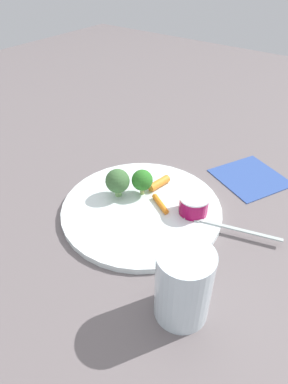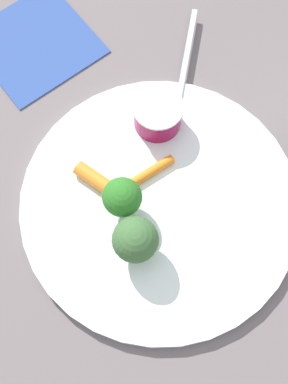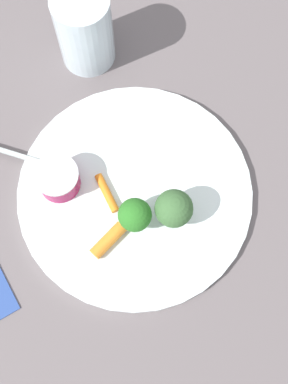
{
  "view_description": "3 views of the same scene",
  "coord_description": "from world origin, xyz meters",
  "px_view_note": "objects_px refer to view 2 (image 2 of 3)",
  "views": [
    {
      "loc": [
        -0.39,
        -0.3,
        0.43
      ],
      "look_at": [
        0.02,
        0.01,
        0.03
      ],
      "focal_mm": 31.56,
      "sensor_mm": 36.0,
      "label": 1
    },
    {
      "loc": [
        -0.07,
        0.19,
        0.58
      ],
      "look_at": [
        0.02,
        0.0,
        0.03
      ],
      "focal_mm": 51.86,
      "sensor_mm": 36.0,
      "label": 2
    },
    {
      "loc": [
        0.16,
        0.12,
        0.63
      ],
      "look_at": [
        -0.0,
        0.01,
        0.03
      ],
      "focal_mm": 46.57,
      "sensor_mm": 36.0,
      "label": 3
    }
  ],
  "objects_px": {
    "carrot_stick_0": "(96,180)",
    "carrot_stick_1": "(152,171)",
    "broccoli_floret_0": "(139,242)",
    "plate": "(160,204)",
    "napkin": "(35,43)",
    "sauce_cup": "(158,114)",
    "broccoli_floret_1": "(122,197)",
    "fork": "(184,71)"
  },
  "relations": [
    {
      "from": "carrot_stick_0",
      "to": "carrot_stick_1",
      "type": "relative_size",
      "value": 0.93
    },
    {
      "from": "broccoli_floret_0",
      "to": "carrot_stick_1",
      "type": "height_order",
      "value": "broccoli_floret_0"
    },
    {
      "from": "broccoli_floret_0",
      "to": "carrot_stick_0",
      "type": "relative_size",
      "value": 1.17
    },
    {
      "from": "plate",
      "to": "napkin",
      "type": "height_order",
      "value": "plate"
    },
    {
      "from": "sauce_cup",
      "to": "broccoli_floret_0",
      "type": "xyz_separation_m",
      "value": [
        -0.05,
        0.15,
        0.02
      ]
    },
    {
      "from": "broccoli_floret_1",
      "to": "broccoli_floret_0",
      "type": "bearing_deg",
      "value": 136.62
    },
    {
      "from": "broccoli_floret_1",
      "to": "napkin",
      "type": "relative_size",
      "value": 0.4
    },
    {
      "from": "broccoli_floret_0",
      "to": "carrot_stick_1",
      "type": "xyz_separation_m",
      "value": [
        0.03,
        -0.09,
        -0.03
      ]
    },
    {
      "from": "napkin",
      "to": "plate",
      "type": "bearing_deg",
      "value": 151.91
    },
    {
      "from": "fork",
      "to": "carrot_stick_1",
      "type": "bearing_deg",
      "value": 100.08
    },
    {
      "from": "carrot_stick_0",
      "to": "napkin",
      "type": "relative_size",
      "value": 0.37
    },
    {
      "from": "broccoli_floret_0",
      "to": "broccoli_floret_1",
      "type": "relative_size",
      "value": 1.09
    },
    {
      "from": "napkin",
      "to": "carrot_stick_1",
      "type": "bearing_deg",
      "value": 155.34
    },
    {
      "from": "broccoli_floret_0",
      "to": "broccoli_floret_1",
      "type": "height_order",
      "value": "broccoli_floret_0"
    },
    {
      "from": "broccoli_floret_0",
      "to": "fork",
      "type": "relative_size",
      "value": 0.35
    },
    {
      "from": "broccoli_floret_1",
      "to": "plate",
      "type": "bearing_deg",
      "value": -144.76
    },
    {
      "from": "plate",
      "to": "carrot_stick_1",
      "type": "bearing_deg",
      "value": -50.55
    },
    {
      "from": "napkin",
      "to": "sauce_cup",
      "type": "bearing_deg",
      "value": 168.79
    },
    {
      "from": "sauce_cup",
      "to": "carrot_stick_0",
      "type": "xyz_separation_m",
      "value": [
        0.03,
        0.1,
        -0.01
      ]
    },
    {
      "from": "plate",
      "to": "napkin",
      "type": "relative_size",
      "value": 2.28
    },
    {
      "from": "plate",
      "to": "napkin",
      "type": "xyz_separation_m",
      "value": [
        0.23,
        -0.12,
        -0.0
      ]
    },
    {
      "from": "broccoli_floret_0",
      "to": "carrot_stick_1",
      "type": "distance_m",
      "value": 0.1
    },
    {
      "from": "broccoli_floret_0",
      "to": "carrot_stick_0",
      "type": "height_order",
      "value": "broccoli_floret_0"
    },
    {
      "from": "fork",
      "to": "sauce_cup",
      "type": "bearing_deg",
      "value": 91.21
    },
    {
      "from": "plate",
      "to": "fork",
      "type": "bearing_deg",
      "value": -73.92
    },
    {
      "from": "broccoli_floret_0",
      "to": "napkin",
      "type": "height_order",
      "value": "broccoli_floret_0"
    },
    {
      "from": "carrot_stick_1",
      "to": "napkin",
      "type": "height_order",
      "value": "carrot_stick_1"
    },
    {
      "from": "fork",
      "to": "carrot_stick_0",
      "type": "bearing_deg",
      "value": 81.38
    },
    {
      "from": "fork",
      "to": "broccoli_floret_0",
      "type": "bearing_deg",
      "value": 103.03
    },
    {
      "from": "plate",
      "to": "broccoli_floret_1",
      "type": "relative_size",
      "value": 5.65
    },
    {
      "from": "carrot_stick_0",
      "to": "napkin",
      "type": "height_order",
      "value": "carrot_stick_0"
    },
    {
      "from": "broccoli_floret_0",
      "to": "broccoli_floret_1",
      "type": "distance_m",
      "value": 0.05
    },
    {
      "from": "carrot_stick_0",
      "to": "broccoli_floret_0",
      "type": "bearing_deg",
      "value": 148.0
    },
    {
      "from": "plate",
      "to": "carrot_stick_0",
      "type": "height_order",
      "value": "carrot_stick_0"
    },
    {
      "from": "sauce_cup",
      "to": "broccoli_floret_0",
      "type": "height_order",
      "value": "broccoli_floret_0"
    },
    {
      "from": "broccoli_floret_0",
      "to": "fork",
      "type": "distance_m",
      "value": 0.23
    },
    {
      "from": "plate",
      "to": "broccoli_floret_0",
      "type": "distance_m",
      "value": 0.07
    },
    {
      "from": "plate",
      "to": "fork",
      "type": "height_order",
      "value": "fork"
    },
    {
      "from": "sauce_cup",
      "to": "broccoli_floret_0",
      "type": "distance_m",
      "value": 0.15
    },
    {
      "from": "carrot_stick_0",
      "to": "fork",
      "type": "xyz_separation_m",
      "value": [
        -0.03,
        -0.17,
        -0.01
      ]
    },
    {
      "from": "napkin",
      "to": "fork",
      "type": "bearing_deg",
      "value": -168.28
    },
    {
      "from": "broccoli_floret_1",
      "to": "carrot_stick_1",
      "type": "height_order",
      "value": "broccoli_floret_1"
    }
  ]
}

